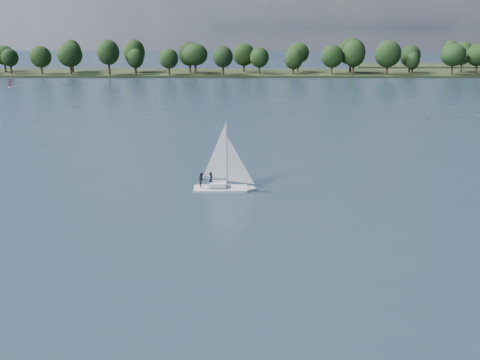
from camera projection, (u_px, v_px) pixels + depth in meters
The scene contains 5 objects.
ground at pixel (271, 113), 125.66m from camera, with size 700.00×700.00×0.00m, color #233342.
far_shore at pixel (259, 74), 233.33m from camera, with size 660.00×40.00×1.50m, color black.
sailboat at pixel (221, 170), 65.45m from camera, with size 7.05×2.13×9.21m.
dinghy_pink at pixel (12, 85), 179.10m from camera, with size 2.65×2.34×4.09m.
treeline at pixel (259, 56), 227.30m from camera, with size 562.95×73.61×17.31m.
Camera 1 is at (-6.21, -25.19, 19.44)m, focal length 40.00 mm.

